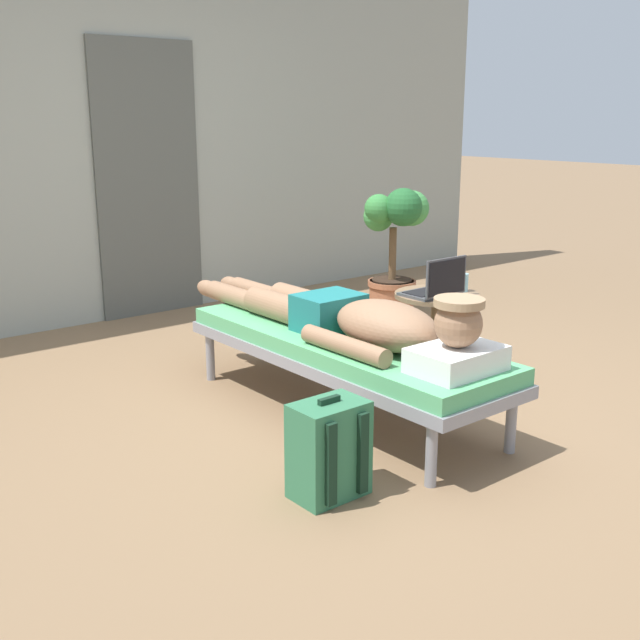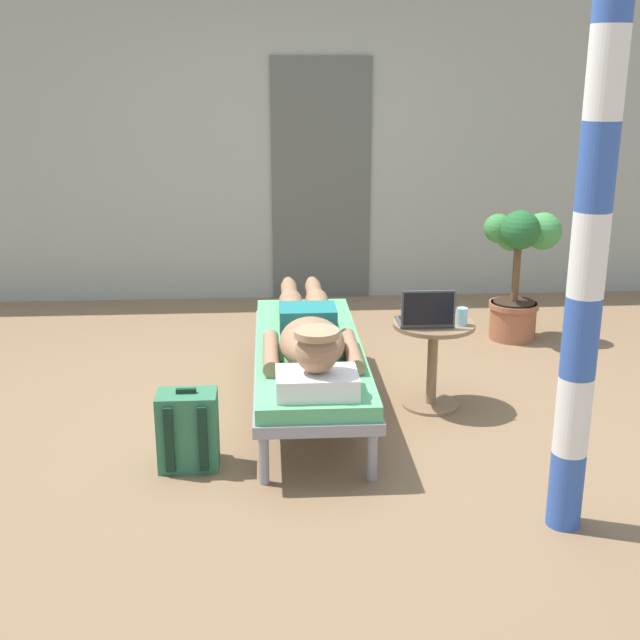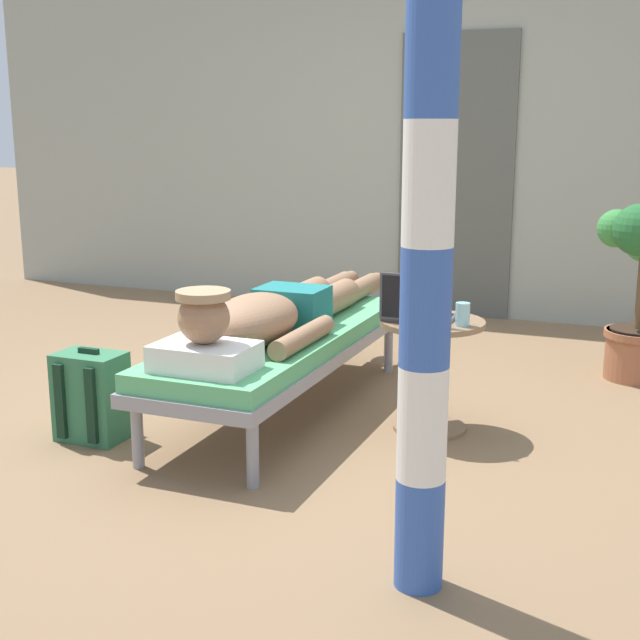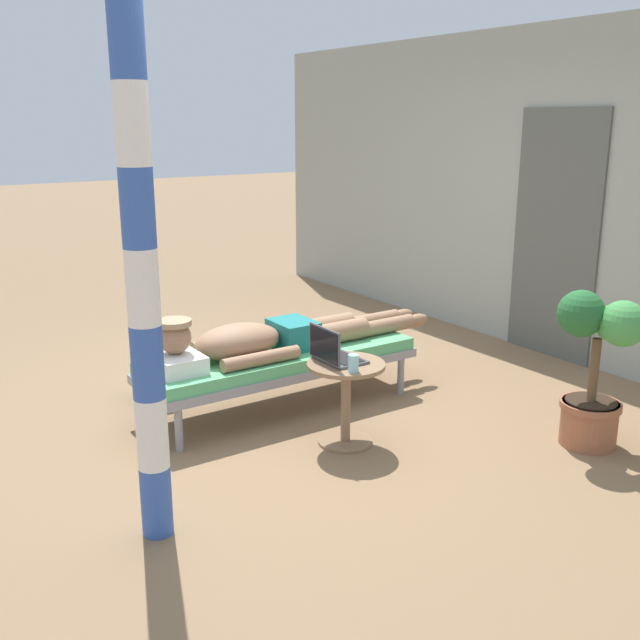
# 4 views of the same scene
# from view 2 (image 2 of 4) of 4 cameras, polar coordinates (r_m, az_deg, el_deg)

# --- Properties ---
(ground_plane) EXTENTS (40.00, 40.00, 0.00)m
(ground_plane) POSITION_cam_2_polar(r_m,az_deg,el_deg) (4.90, -0.10, -6.34)
(ground_plane) COLOR #846647
(house_wall_back) EXTENTS (7.60, 0.20, 2.70)m
(house_wall_back) POSITION_cam_2_polar(r_m,az_deg,el_deg) (7.15, -1.92, 12.31)
(house_wall_back) COLOR #999E93
(house_wall_back) RESTS_ON ground
(house_door_panel) EXTENTS (0.84, 0.03, 2.04)m
(house_door_panel) POSITION_cam_2_polar(r_m,az_deg,el_deg) (7.09, 0.08, 9.59)
(house_door_panel) COLOR #545651
(house_door_panel) RESTS_ON ground
(lounge_chair) EXTENTS (0.63, 1.94, 0.42)m
(lounge_chair) POSITION_cam_2_polar(r_m,az_deg,el_deg) (4.78, -0.77, -2.50)
(lounge_chair) COLOR gray
(lounge_chair) RESTS_ON ground
(person_reclining) EXTENTS (0.53, 2.17, 0.33)m
(person_reclining) POSITION_cam_2_polar(r_m,az_deg,el_deg) (4.64, -0.73, -0.84)
(person_reclining) COLOR white
(person_reclining) RESTS_ON lounge_chair
(side_table) EXTENTS (0.48, 0.48, 0.52)m
(side_table) POSITION_cam_2_polar(r_m,az_deg,el_deg) (4.89, 7.83, -2.05)
(side_table) COLOR #8C6B4C
(side_table) RESTS_ON ground
(laptop) EXTENTS (0.31, 0.24, 0.23)m
(laptop) POSITION_cam_2_polar(r_m,az_deg,el_deg) (4.76, 7.35, 0.29)
(laptop) COLOR #4C4C51
(laptop) RESTS_ON side_table
(drink_glass) EXTENTS (0.06, 0.06, 0.10)m
(drink_glass) POSITION_cam_2_polar(r_m,az_deg,el_deg) (4.81, 9.82, 0.24)
(drink_glass) COLOR #99D8E5
(drink_glass) RESTS_ON side_table
(backpack) EXTENTS (0.30, 0.26, 0.42)m
(backpack) POSITION_cam_2_polar(r_m,az_deg,el_deg) (4.24, -9.12, -7.56)
(backpack) COLOR #33724C
(backpack) RESTS_ON ground
(potted_plant) EXTENTS (0.57, 0.54, 0.99)m
(potted_plant) POSITION_cam_2_polar(r_m,az_deg,el_deg) (6.18, 13.61, 3.71)
(potted_plant) COLOR #9E5B3D
(potted_plant) RESTS_ON ground
(porch_post) EXTENTS (0.15, 0.15, 2.46)m
(porch_post) POSITION_cam_2_polar(r_m,az_deg,el_deg) (3.49, 18.13, 4.32)
(porch_post) COLOR #3359B2
(porch_post) RESTS_ON ground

